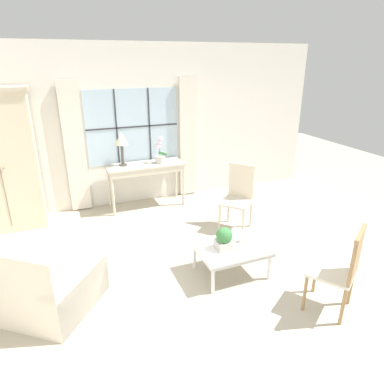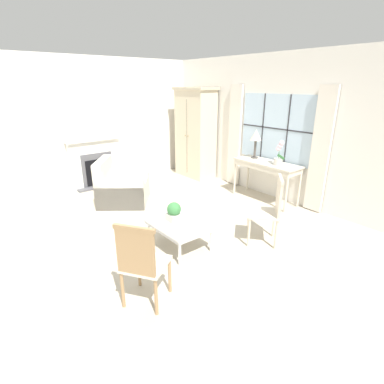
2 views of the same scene
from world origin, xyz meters
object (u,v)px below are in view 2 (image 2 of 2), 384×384
(potted_orchid, at_px, (279,155))
(pillar_candle, at_px, (189,223))
(accent_chair_wooden, at_px, (141,260))
(coffee_table, at_px, (179,226))
(armoire, at_px, (195,133))
(table_lamp, at_px, (256,137))
(fireplace, at_px, (95,158))
(console_table, at_px, (267,166))
(side_chair_wooden, at_px, (271,207))
(potted_plant_small, at_px, (174,212))
(armchair_upholstered, at_px, (122,189))

(potted_orchid, height_order, pillar_candle, potted_orchid)
(accent_chair_wooden, bearing_deg, coffee_table, 125.44)
(armoire, relative_size, table_lamp, 3.71)
(fireplace, height_order, pillar_candle, fireplace)
(potted_orchid, bearing_deg, armoire, 179.67)
(console_table, bearing_deg, side_chair_wooden, -49.96)
(potted_plant_small, bearing_deg, accent_chair_wooden, -50.45)
(console_table, bearing_deg, armchair_upholstered, -126.16)
(armchair_upholstered, distance_m, coffee_table, 2.12)
(armoire, distance_m, armchair_upholstered, 2.49)
(armoire, bearing_deg, potted_orchid, -0.33)
(accent_chair_wooden, xyz_separation_m, coffee_table, (-0.73, 1.02, -0.21))
(fireplace, height_order, potted_orchid, fireplace)
(potted_orchid, xyz_separation_m, coffee_table, (0.16, -2.45, -0.63))
(table_lamp, bearing_deg, fireplace, -138.34)
(armoire, height_order, table_lamp, armoire)
(armchair_upholstered, distance_m, accent_chair_wooden, 3.09)
(fireplace, distance_m, table_lamp, 3.58)
(coffee_table, height_order, potted_plant_small, potted_plant_small)
(armchair_upholstered, height_order, pillar_candle, armchair_upholstered)
(side_chair_wooden, bearing_deg, console_table, 130.04)
(table_lamp, distance_m, potted_plant_small, 2.73)
(console_table, distance_m, table_lamp, 0.65)
(accent_chair_wooden, distance_m, coffee_table, 1.27)
(coffee_table, bearing_deg, side_chair_wooden, 57.69)
(armoire, distance_m, accent_chair_wooden, 4.87)
(side_chair_wooden, relative_size, pillar_candle, 8.25)
(table_lamp, bearing_deg, coffee_table, -72.53)
(side_chair_wooden, relative_size, potted_plant_small, 3.70)
(armchair_upholstered, relative_size, potted_plant_small, 4.57)
(fireplace, distance_m, console_table, 3.78)
(armoire, distance_m, pillar_candle, 3.76)
(table_lamp, relative_size, potted_orchid, 1.24)
(potted_orchid, xyz_separation_m, side_chair_wooden, (0.86, -1.33, -0.41))
(armchair_upholstered, bearing_deg, console_table, 53.84)
(fireplace, xyz_separation_m, coffee_table, (3.44, -0.19, -0.31))
(potted_orchid, distance_m, armchair_upholstered, 3.09)
(console_table, distance_m, side_chair_wooden, 1.77)
(armchair_upholstered, xyz_separation_m, accent_chair_wooden, (2.84, -1.18, 0.26))
(armoire, bearing_deg, side_chair_wooden, -21.93)
(table_lamp, bearing_deg, accent_chair_wooden, -66.80)
(side_chair_wooden, height_order, coffee_table, side_chair_wooden)
(fireplace, xyz_separation_m, armoire, (0.81, 2.28, 0.43))
(potted_orchid, relative_size, coffee_table, 0.55)
(pillar_candle, bearing_deg, console_table, 103.84)
(armoire, xyz_separation_m, console_table, (2.21, 0.00, -0.38))
(potted_orchid, bearing_deg, console_table, 176.33)
(accent_chair_wooden, height_order, pillar_candle, accent_chair_wooden)
(fireplace, distance_m, accent_chair_wooden, 4.34)
(potted_plant_small, bearing_deg, table_lamp, 105.13)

